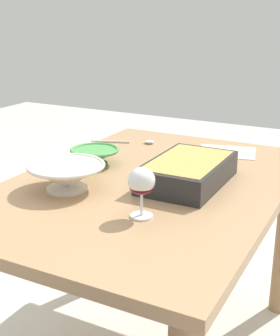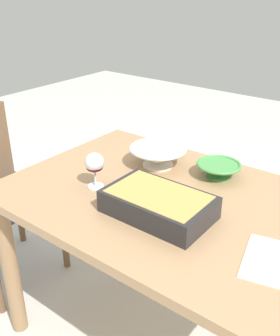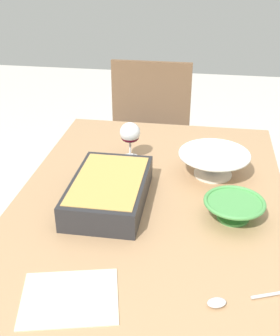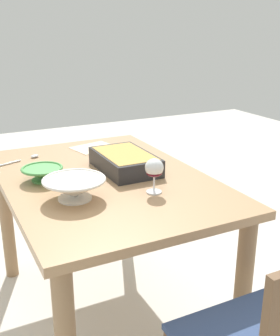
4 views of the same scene
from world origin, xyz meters
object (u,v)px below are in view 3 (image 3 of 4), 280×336
dining_table (150,228)px  small_bowl (214,162)px  serving_spoon (242,299)px  wine_glass (130,135)px  casserole_dish (109,190)px  napkin (70,298)px  chair (148,137)px  mixing_bowl (234,208)px

dining_table → small_bowl: bearing=-45.5°
small_bowl → serving_spoon: bearing=-173.1°
wine_glass → small_bowl: bearing=-104.3°
casserole_dish → napkin: casserole_dish is taller
dining_table → chair: size_ratio=1.42×
casserole_dish → small_bowl: bearing=-54.4°
dining_table → serving_spoon: bearing=-146.2°
dining_table → small_bowl: 0.31m
wine_glass → napkin: wine_glass is taller
dining_table → small_bowl: small_bowl is taller
serving_spoon → small_bowl: bearing=6.9°
wine_glass → serving_spoon: 0.77m
small_bowl → napkin: (-0.64, 0.32, -0.05)m
chair → mixing_bowl: bearing=-159.2°
dining_table → mixing_bowl: 0.30m
small_bowl → serving_spoon: (-0.59, -0.07, -0.04)m
chair → napkin: bearing=-179.2°
chair → casserole_dish: size_ratio=2.43×
chair → mixing_bowl: chair is taller
chair → small_bowl: (-0.79, -0.34, 0.28)m
napkin → casserole_dish: bearing=-0.2°
casserole_dish → chair: bearing=1.2°
wine_glass → small_bowl: 0.32m
napkin → chair: bearing=0.8°
casserole_dish → dining_table: bearing=-73.3°
chair → casserole_dish: (-1.02, -0.02, 0.28)m
chair → serving_spoon: size_ratio=3.35×
chair → napkin: size_ratio=3.96×
wine_glass → casserole_dish: size_ratio=0.40×
mixing_bowl → serving_spoon: (-0.33, -0.01, -0.03)m
serving_spoon → dining_table: bearing=33.8°
dining_table → casserole_dish: size_ratio=3.45×
small_bowl → serving_spoon: small_bowl is taller
dining_table → wine_glass: (0.27, 0.11, 0.21)m
dining_table → mixing_bowl: mixing_bowl is taller
wine_glass → mixing_bowl: (-0.33, -0.37, -0.06)m
chair → casserole_dish: bearing=-178.8°
dining_table → napkin: (-0.45, 0.13, 0.11)m
chair → mixing_bowl: size_ratio=4.88×
dining_table → serving_spoon: size_ratio=4.75×
chair → casserole_dish: 1.06m
dining_table → serving_spoon: 0.49m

